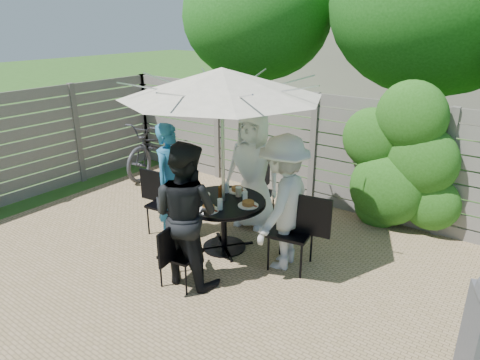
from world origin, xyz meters
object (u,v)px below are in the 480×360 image
Objects in this scene: chair_back at (257,204)px; plate_right at (248,204)px; syrup_jug at (222,193)px; person_front at (186,214)px; chair_right at (292,246)px; glass_right at (245,196)px; glass_front at (220,204)px; coffee_cup at (239,192)px; plate_left at (200,194)px; plate_front at (208,209)px; glass_left at (202,194)px; person_right at (283,203)px; chair_left at (166,215)px; glass_back at (227,188)px; plate_back at (237,190)px; umbrella at (222,83)px; patio_table at (224,215)px; person_left at (172,182)px; bicycle at (160,146)px; person_back at (253,170)px; chair_front at (181,266)px.

plate_right is at bearing 19.57° from chair_back.
person_front is at bearing -78.75° from syrup_jug.
chair_right is 7.11× the size of glass_right.
coffee_cup is at bearing 97.93° from glass_front.
plate_left is 0.51m from plate_front.
glass_front is (0.38, -0.11, 0.00)m from glass_left.
coffee_cup is at bearing 147.11° from plate_right.
glass_right is at bearing -11.57° from chair_right.
chair_back is 1.39m from person_right.
chair_left is 1.03m from glass_back.
syrup_jug is (-0.31, -0.10, 0.01)m from glass_right.
plate_back is at bearing 142.35° from plate_right.
patio_table is at bearing -104.04° from umbrella.
bicycle is at bearing 42.37° from person_left.
patio_table is at bearing -82.65° from plate_back.
person_back reaches higher than syrup_jug.
chair_front is at bearing 90.19° from person_front.
umbrella is at bearing -172.65° from plate_right.
person_front reaches higher than coffee_cup.
chair_right is at bearing -33.41° from bicycle.
person_back is 1.66m from person_front.
person_right is 0.97m from glass_back.
person_right is 10.55× the size of syrup_jug.
plate_front is (0.17, -1.31, 0.45)m from chair_back.
glass_right is (-0.71, 0.01, 0.48)m from chair_right.
person_left is 0.97× the size of person_right.
glass_front is at bearing 13.61° from chair_right.
syrup_jug is (-0.07, 0.04, 0.29)m from patio_table.
glass_front is 1.17× the size of coffee_cup.
glass_left is (-0.20, -0.49, 0.05)m from plate_back.
person_front is 0.91m from plate_right.
chair_left is 5.74× the size of syrup_jug.
chair_left is at bearing -169.50° from syrup_jug.
person_front is 6.55× the size of plate_front.
chair_left is 1.21m from glass_front.
glass_left reaches higher than plate_left.
chair_left is at bearing 43.23° from chair_front.
umbrella reaches higher than chair_left.
plate_back is at bearing 97.35° from plate_front.
plate_front is (-0.06, 0.47, -0.12)m from person_front.
person_back reaches higher than plate_front.
glass_front is (1.09, -0.12, 0.50)m from chair_left.
person_left reaches higher than plate_front.
glass_back is (-0.09, -0.11, 0.05)m from plate_back.
chair_left is at bearing 178.88° from glass_left.
plate_front is (1.00, -0.23, 0.46)m from chair_left.
person_back reaches higher than glass_back.
chair_front is 0.62m from person_front.
person_left reaches higher than chair_front.
plate_front is 1.86× the size of glass_front.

